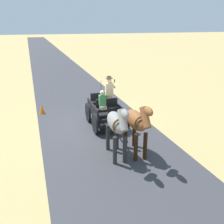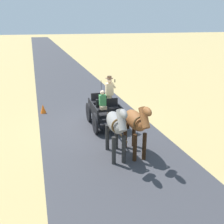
# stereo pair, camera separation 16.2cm
# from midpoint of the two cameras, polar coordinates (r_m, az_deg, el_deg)

# --- Properties ---
(ground_plane) EXTENTS (200.00, 200.00, 0.00)m
(ground_plane) POSITION_cam_midpoint_polar(r_m,az_deg,el_deg) (12.45, -4.27, -2.86)
(ground_plane) COLOR tan
(road_surface) EXTENTS (5.34, 160.00, 0.01)m
(road_surface) POSITION_cam_midpoint_polar(r_m,az_deg,el_deg) (12.45, -4.27, -2.85)
(road_surface) COLOR #38383D
(road_surface) RESTS_ON ground
(horse_drawn_carriage) EXTENTS (1.45, 4.51, 2.50)m
(horse_drawn_carriage) POSITION_cam_midpoint_polar(r_m,az_deg,el_deg) (11.98, -2.04, 0.44)
(horse_drawn_carriage) COLOR black
(horse_drawn_carriage) RESTS_ON ground
(horse_near_side) EXTENTS (0.60, 2.13, 2.21)m
(horse_near_side) POSITION_cam_midpoint_polar(r_m,az_deg,el_deg) (9.22, 5.15, -2.31)
(horse_near_side) COLOR brown
(horse_near_side) RESTS_ON ground
(horse_off_side) EXTENTS (0.67, 2.14, 2.21)m
(horse_off_side) POSITION_cam_midpoint_polar(r_m,az_deg,el_deg) (8.98, 0.59, -2.86)
(horse_off_side) COLOR gray
(horse_off_side) RESTS_ON ground
(traffic_cone) EXTENTS (0.32, 0.32, 0.50)m
(traffic_cone) POSITION_cam_midpoint_polar(r_m,az_deg,el_deg) (14.38, -15.95, 0.62)
(traffic_cone) COLOR orange
(traffic_cone) RESTS_ON ground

